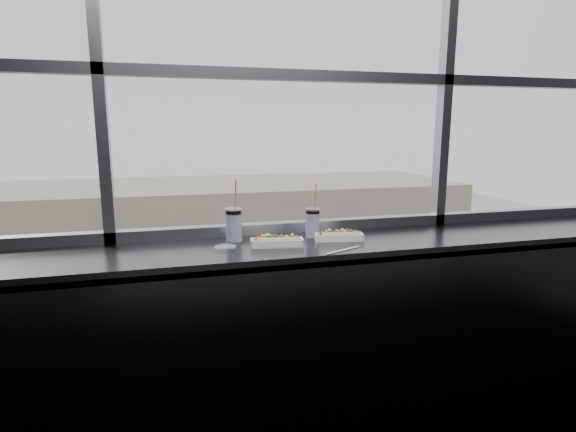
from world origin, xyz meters
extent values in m
plane|color=black|center=(0.00, 1.50, 0.55)|extent=(6.00, 0.00, 6.00)
plane|color=silver|center=(0.00, 1.52, 2.30)|extent=(6.00, 0.00, 6.00)
cube|color=#4E4E4F|center=(0.00, 1.23, 1.07)|extent=(6.00, 0.55, 0.06)
cube|color=#4E4E4F|center=(0.00, 0.97, 0.55)|extent=(6.00, 0.04, 1.04)
cube|color=white|center=(-0.15, 1.18, 1.10)|extent=(0.28, 0.13, 0.01)
cube|color=white|center=(-0.15, 1.18, 1.12)|extent=(0.28, 0.13, 0.04)
cylinder|color=tan|center=(-0.15, 1.18, 1.13)|extent=(0.21, 0.08, 0.05)
cylinder|color=maroon|center=(-0.15, 1.18, 1.14)|extent=(0.22, 0.07, 0.03)
cube|color=white|center=(0.21, 1.22, 1.10)|extent=(0.27, 0.13, 0.01)
cube|color=white|center=(0.21, 1.22, 1.12)|extent=(0.27, 0.13, 0.04)
cylinder|color=tan|center=(0.21, 1.22, 1.13)|extent=(0.20, 0.08, 0.04)
cylinder|color=maroon|center=(0.21, 1.22, 1.14)|extent=(0.21, 0.07, 0.03)
cylinder|color=white|center=(-0.35, 1.36, 1.19)|extent=(0.09, 0.09, 0.17)
cylinder|color=black|center=(-0.35, 1.36, 1.26)|extent=(0.09, 0.09, 0.02)
cylinder|color=silver|center=(-0.35, 1.36, 1.28)|extent=(0.09, 0.09, 0.01)
cylinder|color=#F36170|center=(-0.34, 1.35, 1.35)|extent=(0.01, 0.05, 0.18)
cylinder|color=white|center=(0.09, 1.34, 1.18)|extent=(0.08, 0.08, 0.16)
cylinder|color=black|center=(0.09, 1.34, 1.25)|extent=(0.08, 0.08, 0.02)
cylinder|color=silver|center=(0.09, 1.34, 1.26)|extent=(0.08, 0.08, 0.01)
cylinder|color=#F36170|center=(0.10, 1.33, 1.33)|extent=(0.01, 0.04, 0.16)
cylinder|color=white|center=(0.14, 1.01, 1.10)|extent=(0.21, 0.10, 0.01)
ellipsoid|color=silver|center=(-0.42, 1.19, 1.11)|extent=(0.11, 0.08, 0.03)
plane|color=gray|center=(0.00, 45.00, -11.00)|extent=(120.00, 120.00, 0.00)
cube|color=black|center=(0.00, 21.50, -10.97)|extent=(80.00, 10.00, 0.06)
cube|color=gray|center=(0.00, 29.50, -10.98)|extent=(80.00, 6.00, 0.04)
cube|color=gray|center=(0.00, 39.50, -7.00)|extent=(50.00, 14.00, 8.00)
imported|color=navy|center=(13.38, 17.50, -9.88)|extent=(3.19, 6.54, 2.11)
imported|color=silver|center=(8.06, 17.50, -9.91)|extent=(3.02, 6.34, 2.06)
imported|color=white|center=(12.03, 25.50, -9.93)|extent=(3.01, 6.25, 2.02)
imported|color=maroon|center=(1.19, 25.50, -9.83)|extent=(3.50, 6.92, 2.22)
imported|color=#751F03|center=(0.31, 17.50, -9.96)|extent=(3.01, 6.10, 1.96)
imported|color=#66605B|center=(9.60, 29.83, -9.98)|extent=(0.65, 0.87, 1.95)
imported|color=#66605B|center=(-7.55, 29.10, -9.85)|extent=(0.98, 0.74, 2.21)
cylinder|color=#47382B|center=(-9.27, 29.50, -9.74)|extent=(0.25, 0.25, 2.53)
sphere|color=#4A8537|center=(-9.27, 29.50, -7.42)|extent=(3.37, 3.37, 3.37)
cylinder|color=#47382B|center=(0.28, 29.50, -9.79)|extent=(0.24, 0.24, 2.42)
sphere|color=#4A8537|center=(0.28, 29.50, -7.57)|extent=(3.23, 3.23, 3.23)
cylinder|color=#47382B|center=(11.48, 29.50, -9.82)|extent=(0.24, 0.24, 2.35)
sphere|color=#4A8537|center=(11.48, 29.50, -7.67)|extent=(3.14, 3.14, 3.14)
camera|label=1|loc=(-0.68, -1.03, 1.70)|focal=28.00mm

